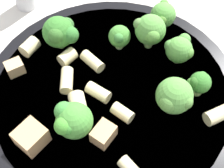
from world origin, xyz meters
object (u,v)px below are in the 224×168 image
at_px(rigatoni_1, 68,57).
at_px(chicken_chunk_0, 31,137).
at_px(broccoli_floret_2, 163,15).
at_px(broccoli_floret_7, 72,120).
at_px(chicken_chunk_1, 15,68).
at_px(pasta_bowl, 112,95).
at_px(broccoli_floret_0, 60,32).
at_px(broccoli_floret_5, 150,30).
at_px(rigatoni_0, 92,61).
at_px(rigatoni_5, 98,92).
at_px(broccoli_floret_6, 118,36).
at_px(rigatoni_4, 66,84).
at_px(broccoli_floret_4, 179,49).
at_px(rigatoni_2, 217,115).
at_px(broccoli_floret_3, 199,83).
at_px(chicken_chunk_2, 105,134).
at_px(rigatoni_3, 78,106).
at_px(rigatoni_7, 122,113).
at_px(rigatoni_6, 30,47).
at_px(broccoli_floret_1, 174,97).

xyz_separation_m(rigatoni_1, chicken_chunk_0, (-0.01, -0.11, 0.00)).
relative_size(broccoli_floret_2, broccoli_floret_7, 0.91).
bearing_deg(chicken_chunk_1, pasta_bowl, -4.28).
relative_size(broccoli_floret_0, broccoli_floret_5, 0.98).
height_order(rigatoni_0, rigatoni_5, same).
distance_m(broccoli_floret_0, rigatoni_0, 0.05).
bearing_deg(rigatoni_0, broccoli_floret_5, 31.68).
height_order(broccoli_floret_0, broccoli_floret_6, broccoli_floret_0).
xyz_separation_m(broccoli_floret_5, chicken_chunk_0, (-0.11, -0.15, -0.02)).
bearing_deg(rigatoni_4, chicken_chunk_0, -104.68).
distance_m(broccoli_floret_4, rigatoni_2, 0.09).
relative_size(broccoli_floret_7, chicken_chunk_1, 2.06).
distance_m(pasta_bowl, rigatoni_4, 0.06).
bearing_deg(broccoli_floret_3, chicken_chunk_2, -142.75).
bearing_deg(chicken_chunk_2, rigatoni_1, 122.70).
relative_size(rigatoni_3, chicken_chunk_1, 1.44).
bearing_deg(broccoli_floret_6, broccoli_floret_0, -171.08).
height_order(broccoli_floret_2, rigatoni_1, broccoli_floret_2).
bearing_deg(rigatoni_4, rigatoni_1, 99.62).
relative_size(broccoli_floret_3, rigatoni_5, 1.12).
height_order(pasta_bowl, rigatoni_4, rigatoni_4).
bearing_deg(rigatoni_4, broccoli_floret_7, -68.69).
height_order(rigatoni_3, rigatoni_7, rigatoni_3).
height_order(pasta_bowl, chicken_chunk_2, chicken_chunk_2).
relative_size(rigatoni_1, rigatoni_2, 0.75).
relative_size(broccoli_floret_0, broccoli_floret_6, 1.40).
distance_m(rigatoni_1, chicken_chunk_2, 0.11).
xyz_separation_m(broccoli_floret_6, rigatoni_0, (-0.03, -0.03, -0.01)).
distance_m(pasta_bowl, broccoli_floret_2, 0.12).
bearing_deg(rigatoni_2, rigatoni_7, -173.69).
height_order(broccoli_floret_2, rigatoni_6, broccoli_floret_2).
height_order(broccoli_floret_3, rigatoni_2, broccoli_floret_3).
distance_m(broccoli_floret_5, chicken_chunk_0, 0.18).
distance_m(broccoli_floret_4, rigatoni_4, 0.14).
bearing_deg(rigatoni_0, pasta_bowl, -48.13).
xyz_separation_m(rigatoni_4, rigatoni_6, (-0.06, 0.05, 0.00)).
distance_m(pasta_bowl, broccoli_floret_0, 0.10).
height_order(pasta_bowl, broccoli_floret_4, broccoli_floret_4).
height_order(pasta_bowl, rigatoni_2, rigatoni_2).
distance_m(rigatoni_5, rigatoni_6, 0.11).
height_order(broccoli_floret_2, broccoli_floret_6, broccoli_floret_2).
distance_m(chicken_chunk_0, chicken_chunk_1, 0.09).
bearing_deg(rigatoni_7, broccoli_floret_2, 76.22).
distance_m(broccoli_floret_5, rigatoni_7, 0.11).
xyz_separation_m(rigatoni_1, rigatoni_5, (0.04, -0.04, -0.00)).
height_order(pasta_bowl, chicken_chunk_0, chicken_chunk_0).
bearing_deg(broccoli_floret_3, pasta_bowl, -174.30).
distance_m(broccoli_floret_1, rigatoni_0, 0.11).
distance_m(rigatoni_2, rigatoni_5, 0.13).
height_order(rigatoni_0, rigatoni_7, same).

